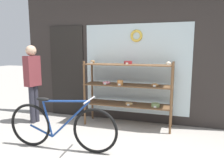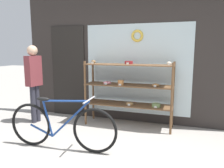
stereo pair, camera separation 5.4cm
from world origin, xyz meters
The scene contains 4 objects.
storefront_facade centered at (-0.05, 2.29, 1.52)m, with size 4.89×0.13×3.11m.
display_case centered at (0.11, 1.93, 0.83)m, with size 1.79×0.46×1.35m.
bicycle centered at (-0.64, 0.55, 0.38)m, with size 1.81×0.46×0.84m.
pedestrian centered at (-1.87, 1.52, 0.98)m, with size 0.24×0.35×1.66m.
Camera 2 is at (1.16, -2.32, 1.58)m, focal length 35.00 mm.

